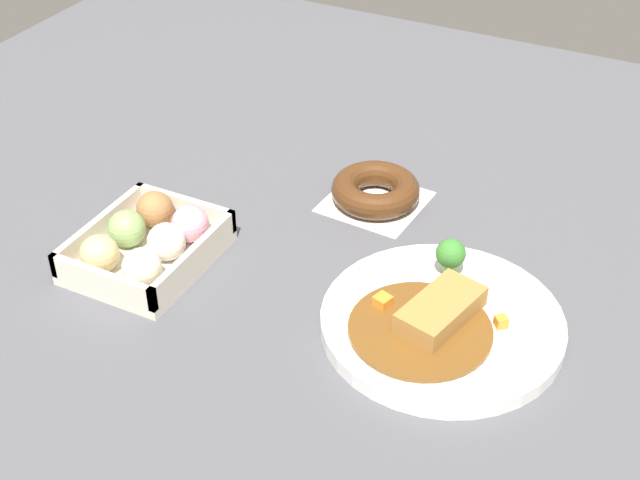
# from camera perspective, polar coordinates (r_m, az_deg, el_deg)

# --- Properties ---
(ground_plane) EXTENTS (1.60, 1.60, 0.00)m
(ground_plane) POSITION_cam_1_polar(r_m,az_deg,el_deg) (1.01, -1.31, -3.53)
(ground_plane) COLOR #4C4C51
(curry_plate) EXTENTS (0.26, 0.26, 0.07)m
(curry_plate) POSITION_cam_1_polar(r_m,az_deg,el_deg) (0.96, 7.77, -5.14)
(curry_plate) COLOR white
(curry_plate) RESTS_ON ground_plane
(donut_box) EXTENTS (0.17, 0.14, 0.06)m
(donut_box) POSITION_cam_1_polar(r_m,az_deg,el_deg) (1.06, -11.07, -0.23)
(donut_box) COLOR beige
(donut_box) RESTS_ON ground_plane
(chocolate_ring_donut) EXTENTS (0.13, 0.13, 0.04)m
(chocolate_ring_donut) POSITION_cam_1_polar(r_m,az_deg,el_deg) (1.15, 3.66, 3.19)
(chocolate_ring_donut) COLOR white
(chocolate_ring_donut) RESTS_ON ground_plane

